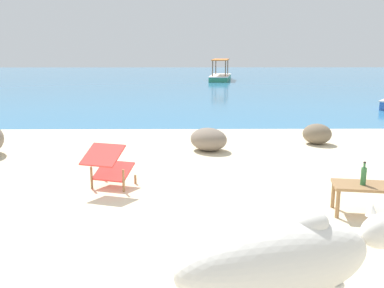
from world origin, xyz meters
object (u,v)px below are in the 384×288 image
(cow, at_px, (282,261))
(boat_green, at_px, (220,76))
(low_bench_table, at_px, (364,189))
(bottle, at_px, (364,176))
(deck_chair_far, at_px, (108,164))

(cow, relative_size, boat_green, 0.48)
(low_bench_table, xyz_separation_m, bottle, (-0.03, -0.01, 0.18))
(cow, bearing_deg, boat_green, 68.79)
(low_bench_table, relative_size, boat_green, 0.22)
(bottle, height_order, boat_green, boat_green)
(cow, height_order, deck_chair_far, cow)
(cow, relative_size, bottle, 6.11)
(cow, relative_size, deck_chair_far, 2.03)
(cow, distance_m, boat_green, 24.86)
(low_bench_table, height_order, boat_green, boat_green)
(bottle, bearing_deg, cow, -121.79)
(low_bench_table, height_order, bottle, bottle)
(cow, distance_m, deck_chair_far, 3.97)
(low_bench_table, distance_m, bottle, 0.18)
(low_bench_table, height_order, deck_chair_far, deck_chair_far)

